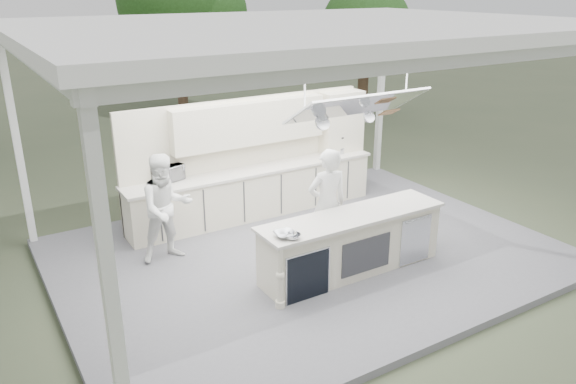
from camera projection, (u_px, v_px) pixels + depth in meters
ground at (308, 258)px, 9.53m from camera, size 90.00×90.00×0.00m
stage_deck at (309, 254)px, 9.51m from camera, size 8.00×6.00×0.12m
tent at (312, 31)px, 8.23m from camera, size 8.20×6.20×3.86m
demo_island at (351, 243)px, 8.68m from camera, size 3.10×0.79×0.95m
back_counter at (255, 192)px, 10.84m from camera, size 5.08×0.72×0.95m
back_wall_unit at (269, 137)px, 10.89m from camera, size 5.05×0.48×2.25m
tree_cluster at (118, 24)px, 16.12m from camera, size 19.55×9.40×5.85m
head_chef at (327, 205)px, 8.95m from camera, size 0.74×0.54×1.87m
sous_chef at (166, 208)px, 8.95m from camera, size 0.88×0.70×1.78m
toaster_oven at (168, 173)px, 9.96m from camera, size 0.60×0.48×0.29m
bowl_large at (285, 234)px, 7.77m from camera, size 0.32×0.32×0.07m
bowl_small at (293, 236)px, 7.72m from camera, size 0.26×0.26×0.07m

